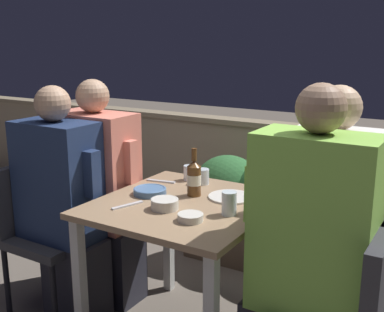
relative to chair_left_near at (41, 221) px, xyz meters
name	(u,v)px	position (x,y,z in m)	size (l,w,h in m)	color
parapet_wall	(296,180)	(0.89, 1.79, -0.07)	(9.00, 0.18, 0.89)	gray
dining_table	(185,223)	(0.89, 0.14, 0.12)	(0.82, 0.86, 0.75)	#937556
planter_hedge	(269,209)	(0.93, 1.15, -0.11)	(1.15, 0.47, 0.75)	brown
chair_left_near	(41,221)	(0.00, 0.00, 0.00)	(0.44, 0.44, 0.85)	#333338
person_navy_jumper	(64,205)	(0.19, 0.00, 0.13)	(0.51, 0.26, 1.30)	#282833
chair_left_far	(78,209)	(0.03, 0.26, 0.00)	(0.44, 0.44, 0.85)	#333338
person_coral_top	(101,193)	(0.23, 0.26, 0.14)	(0.52, 0.26, 1.32)	#282833
chair_right_near	(350,307)	(1.73, 0.00, 0.00)	(0.44, 0.44, 0.85)	#333338
person_green_blouse	(304,255)	(1.54, 0.00, 0.17)	(0.52, 0.26, 1.38)	#282833
chair_right_far	(364,277)	(1.73, 0.27, 0.00)	(0.44, 0.44, 0.85)	#333338
person_white_polo	(323,233)	(1.54, 0.27, 0.16)	(0.47, 0.26, 1.35)	#282833
beer_bottle	(194,178)	(0.87, 0.25, 0.33)	(0.07, 0.07, 0.25)	brown
plate_0	(231,197)	(1.05, 0.32, 0.24)	(0.23, 0.23, 0.01)	silver
bowl_0	(165,203)	(0.86, 0.01, 0.26)	(0.13, 0.13, 0.05)	beige
bowl_1	(190,217)	(1.04, -0.06, 0.25)	(0.11, 0.11, 0.03)	beige
bowl_2	(150,191)	(0.66, 0.15, 0.25)	(0.17, 0.17, 0.03)	#4C709E
glass_cup_0	(189,173)	(0.70, 0.48, 0.27)	(0.07, 0.07, 0.08)	silver
glass_cup_1	(202,177)	(0.80, 0.45, 0.27)	(0.07, 0.07, 0.09)	silver
glass_cup_2	(229,203)	(1.15, 0.10, 0.29)	(0.07, 0.07, 0.11)	silver
fork_0	(161,181)	(0.59, 0.36, 0.24)	(0.17, 0.05, 0.01)	silver
fork_1	(127,205)	(0.68, -0.05, 0.24)	(0.07, 0.17, 0.01)	silver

